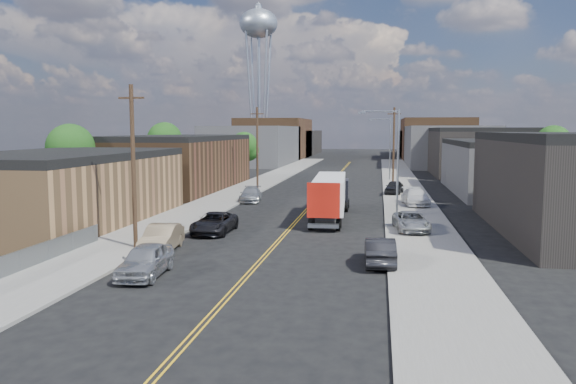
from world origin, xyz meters
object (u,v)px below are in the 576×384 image
(semi_truck, at_px, (331,194))
(car_right_lot_b, at_px, (415,197))
(car_left_a, at_px, (145,260))
(car_right_lot_a, at_px, (411,221))
(car_left_c, at_px, (214,223))
(car_right_lot_c, at_px, (394,187))
(water_tower, at_px, (258,29))
(car_left_b, at_px, (162,238))
(car_right_oncoming, at_px, (380,251))
(car_left_d, at_px, (251,195))

(semi_truck, bearing_deg, car_right_lot_b, 46.04)
(car_left_a, height_order, car_right_lot_a, car_left_a)
(car_left_c, relative_size, car_right_lot_b, 0.99)
(car_right_lot_b, bearing_deg, car_right_lot_c, 94.34)
(car_left_a, distance_m, car_right_lot_c, 40.00)
(water_tower, bearing_deg, semi_truck, -74.00)
(car_left_a, height_order, car_left_b, car_left_a)
(water_tower, distance_m, semi_truck, 93.78)
(semi_truck, relative_size, car_right_lot_a, 2.83)
(water_tower, xyz_separation_m, car_right_oncoming, (28.60, -101.58, -29.90))
(water_tower, distance_m, car_left_b, 105.81)
(semi_truck, distance_m, car_right_lot_b, 11.21)
(semi_truck, xyz_separation_m, car_left_a, (-7.62, -20.06, -1.22))
(water_tower, distance_m, car_right_lot_c, 80.26)
(water_tower, xyz_separation_m, semi_truck, (24.62, -85.84, -28.61))
(car_left_b, xyz_separation_m, car_right_lot_c, (14.60, 32.16, 0.08))
(car_left_a, bearing_deg, car_left_c, 85.90)
(car_right_lot_a, distance_m, car_right_lot_b, 14.15)
(water_tower, relative_size, car_right_lot_b, 6.97)
(water_tower, height_order, car_right_lot_c, water_tower)
(car_right_lot_b, distance_m, car_right_lot_c, 9.47)
(water_tower, xyz_separation_m, car_left_d, (15.60, -76.51, -29.93))
(car_right_lot_c, bearing_deg, car_left_c, -106.84)
(semi_truck, relative_size, car_left_c, 2.63)
(car_left_b, height_order, car_right_lot_c, same)
(car_left_b, relative_size, car_right_oncoming, 1.07)
(car_left_b, xyz_separation_m, car_right_oncoming, (13.00, -1.27, -0.05))
(semi_truck, distance_m, car_left_c, 11.24)
(car_left_c, height_order, car_right_lot_b, car_right_lot_b)
(car_left_b, distance_m, car_right_oncoming, 13.06)
(car_left_c, xyz_separation_m, car_right_lot_c, (13.20, 25.86, 0.15))
(car_right_lot_a, distance_m, car_right_lot_c, 23.42)
(car_left_c, relative_size, car_right_lot_a, 1.08)
(car_right_lot_c, bearing_deg, car_left_b, -104.21)
(car_right_lot_c, bearing_deg, car_left_a, -99.06)
(car_right_lot_b, bearing_deg, car_left_d, 170.39)
(car_left_b, bearing_deg, car_right_lot_b, 47.94)
(car_left_a, relative_size, car_left_d, 0.97)
(car_left_a, distance_m, car_right_lot_b, 32.15)
(car_right_lot_a, relative_size, car_right_lot_c, 1.14)
(car_left_d, relative_size, car_right_lot_a, 1.01)
(car_left_b, bearing_deg, car_right_lot_a, 23.43)
(semi_truck, bearing_deg, car_right_lot_c, 69.67)
(car_left_b, height_order, car_right_oncoming, car_left_b)
(car_left_a, relative_size, car_right_lot_c, 1.12)
(semi_truck, bearing_deg, car_left_b, -124.78)
(car_right_oncoming, bearing_deg, car_right_lot_b, -100.58)
(car_left_d, bearing_deg, car_right_lot_c, 22.78)
(semi_truck, bearing_deg, water_tower, 103.17)
(car_left_d, distance_m, car_right_lot_a, 21.39)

